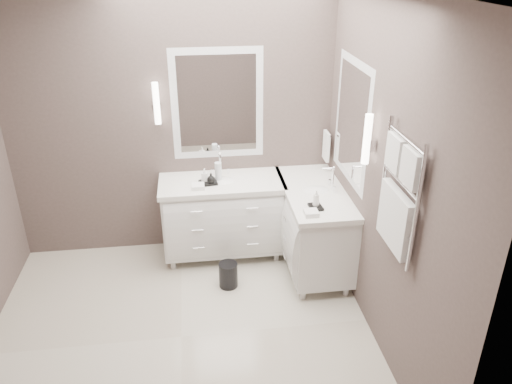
{
  "coord_description": "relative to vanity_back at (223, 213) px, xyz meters",
  "views": [
    {
      "loc": [
        0.2,
        -3.26,
        2.94
      ],
      "look_at": [
        0.72,
        0.7,
        0.96
      ],
      "focal_mm": 35.0,
      "sensor_mm": 36.0,
      "label": 1
    }
  ],
  "objects": [
    {
      "name": "vanity_right",
      "position": [
        0.88,
        -0.33,
        0.0
      ],
      "size": [
        0.59,
        1.24,
        0.97
      ],
      "color": "white",
      "rests_on": "floor"
    },
    {
      "name": "wall_back",
      "position": [
        -0.45,
        0.28,
        0.86
      ],
      "size": [
        3.2,
        0.01,
        2.7
      ],
      "primitive_type": "cube",
      "color": "#504340",
      "rests_on": "floor"
    },
    {
      "name": "soap_bottle_b",
      "position": [
        -0.11,
        -0.08,
        0.44
      ],
      "size": [
        0.1,
        0.1,
        0.1
      ],
      "primitive_type": "imported",
      "rotation": [
        0.0,
        0.0,
        -0.4
      ],
      "color": "black",
      "rests_on": "amenity_tray_back"
    },
    {
      "name": "vanity_back",
      "position": [
        0.0,
        0.0,
        0.0
      ],
      "size": [
        1.24,
        0.59,
        0.97
      ],
      "color": "white",
      "rests_on": "floor"
    },
    {
      "name": "mirror_back",
      "position": [
        -0.0,
        0.26,
        1.06
      ],
      "size": [
        0.9,
        0.02,
        1.1
      ],
      "color": "white",
      "rests_on": "wall_back"
    },
    {
      "name": "soap_bottle_c",
      "position": [
        0.79,
        -0.68,
        0.46
      ],
      "size": [
        0.07,
        0.07,
        0.15
      ],
      "primitive_type": "imported",
      "rotation": [
        0.0,
        0.0,
        0.23
      ],
      "color": "white",
      "rests_on": "amenity_tray_right"
    },
    {
      "name": "amenity_tray_right",
      "position": [
        0.79,
        -0.68,
        0.38
      ],
      "size": [
        0.12,
        0.15,
        0.02
      ],
      "primitive_type": "cube",
      "rotation": [
        0.0,
        0.0,
        0.1
      ],
      "color": "black",
      "rests_on": "vanity_right"
    },
    {
      "name": "amenity_tray_back",
      "position": [
        -0.14,
        -0.05,
        0.38
      ],
      "size": [
        0.19,
        0.15,
        0.03
      ],
      "primitive_type": "cube",
      "rotation": [
        0.0,
        0.0,
        0.15
      ],
      "color": "black",
      "rests_on": "vanity_back"
    },
    {
      "name": "waste_bin",
      "position": [
        0.0,
        -0.58,
        -0.36
      ],
      "size": [
        0.2,
        0.2,
        0.25
      ],
      "primitive_type": "cylinder",
      "rotation": [
        0.0,
        0.0,
        0.14
      ],
      "color": "black",
      "rests_on": "floor"
    },
    {
      "name": "towel_bar_corner",
      "position": [
        1.09,
        0.13,
        0.63
      ],
      "size": [
        0.03,
        0.22,
        0.3
      ],
      "color": "white",
      "rests_on": "wall_right"
    },
    {
      "name": "water_bottle",
      "position": [
        -0.03,
        0.0,
        0.46
      ],
      "size": [
        0.09,
        0.09,
        0.19
      ],
      "primitive_type": "cylinder",
      "rotation": [
        0.0,
        0.0,
        -0.32
      ],
      "color": "silver",
      "rests_on": "vanity_back"
    },
    {
      "name": "wall_front",
      "position": [
        -0.45,
        -2.73,
        0.86
      ],
      "size": [
        3.2,
        0.01,
        2.7
      ],
      "primitive_type": "cube",
      "color": "#504340",
      "rests_on": "floor"
    },
    {
      "name": "soap_bottle_a",
      "position": [
        -0.17,
        -0.03,
        0.45
      ],
      "size": [
        0.07,
        0.07,
        0.13
      ],
      "primitive_type": "imported",
      "rotation": [
        0.0,
        0.0,
        -0.25
      ],
      "color": "white",
      "rests_on": "amenity_tray_back"
    },
    {
      "name": "mirror_right",
      "position": [
        1.14,
        -0.43,
        1.06
      ],
      "size": [
        0.02,
        0.9,
        1.1
      ],
      "color": "white",
      "rests_on": "wall_right"
    },
    {
      "name": "sconce_right",
      "position": [
        1.08,
        -1.01,
        1.11
      ],
      "size": [
        0.06,
        0.06,
        0.4
      ],
      "color": "white",
      "rests_on": "wall_right"
    },
    {
      "name": "towel_ladder",
      "position": [
        1.1,
        -1.63,
        0.91
      ],
      "size": [
        0.06,
        0.58,
        0.9
      ],
      "color": "white",
      "rests_on": "wall_right"
    },
    {
      "name": "sconce_back",
      "position": [
        -0.58,
        0.2,
        1.11
      ],
      "size": [
        0.06,
        0.06,
        0.4
      ],
      "color": "white",
      "rests_on": "wall_back"
    },
    {
      "name": "wall_right",
      "position": [
        1.15,
        -1.23,
        0.86
      ],
      "size": [
        0.01,
        3.0,
        2.7
      ],
      "primitive_type": "cube",
      "color": "#504340",
      "rests_on": "floor"
    },
    {
      "name": "floor",
      "position": [
        -0.45,
        -1.23,
        -0.49
      ],
      "size": [
        3.2,
        3.0,
        0.01
      ],
      "primitive_type": "cube",
      "color": "beige",
      "rests_on": "ground"
    }
  ]
}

